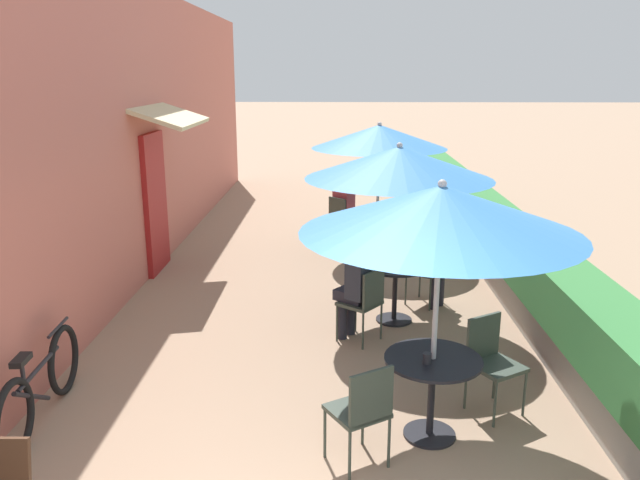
{
  "coord_description": "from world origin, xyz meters",
  "views": [
    {
      "loc": [
        0.35,
        -2.49,
        2.98
      ],
      "look_at": [
        0.15,
        4.77,
        1.0
      ],
      "focal_mm": 35.0,
      "sensor_mm": 36.0,
      "label": 1
    }
  ],
  "objects_px": {
    "patio_table_mid": "(395,280)",
    "cafe_chair_far_left": "(416,230)",
    "coffee_cup_mid": "(385,260)",
    "patio_table_far": "(377,223)",
    "cafe_chair_mid_left": "(365,299)",
    "seated_patron_mid_right": "(429,254)",
    "patio_umbrella_far": "(379,137)",
    "cafe_chair_far_right": "(341,217)",
    "patio_umbrella_mid": "(399,163)",
    "cafe_chair_mid_right": "(421,265)",
    "coffee_cup_near": "(427,358)",
    "patio_umbrella_near": "(441,210)",
    "cafe_chair_near_right": "(363,408)",
    "seated_patron_far_right": "(346,206)",
    "patio_table_near": "(432,379)",
    "bicycle_leaning": "(41,386)",
    "seated_patron_mid_left": "(357,282)",
    "cafe_chair_near_left": "(491,356)"
  },
  "relations": [
    {
      "from": "coffee_cup_mid",
      "to": "patio_table_far",
      "type": "bearing_deg",
      "value": 88.31
    },
    {
      "from": "patio_umbrella_far",
      "to": "cafe_chair_far_right",
      "type": "height_order",
      "value": "patio_umbrella_far"
    },
    {
      "from": "cafe_chair_near_left",
      "to": "cafe_chair_far_left",
      "type": "height_order",
      "value": "same"
    },
    {
      "from": "patio_umbrella_near",
      "to": "seated_patron_far_right",
      "type": "distance_m",
      "value": 6.16
    },
    {
      "from": "patio_table_far",
      "to": "cafe_chair_far_right",
      "type": "xyz_separation_m",
      "value": [
        -0.59,
        0.45,
        -0.01
      ]
    },
    {
      "from": "patio_umbrella_mid",
      "to": "patio_table_far",
      "type": "height_order",
      "value": "patio_umbrella_mid"
    },
    {
      "from": "coffee_cup_near",
      "to": "cafe_chair_mid_right",
      "type": "relative_size",
      "value": 0.1
    },
    {
      "from": "seated_patron_mid_left",
      "to": "cafe_chair_mid_left",
      "type": "bearing_deg",
      "value": -90.0
    },
    {
      "from": "patio_table_mid",
      "to": "cafe_chair_mid_right",
      "type": "relative_size",
      "value": 0.92
    },
    {
      "from": "cafe_chair_mid_right",
      "to": "patio_table_far",
      "type": "xyz_separation_m",
      "value": [
        -0.43,
        2.32,
        0.01
      ]
    },
    {
      "from": "seated_patron_mid_right",
      "to": "cafe_chair_near_right",
      "type": "bearing_deg",
      "value": 21.86
    },
    {
      "from": "patio_umbrella_near",
      "to": "patio_umbrella_mid",
      "type": "bearing_deg",
      "value": 91.86
    },
    {
      "from": "cafe_chair_far_left",
      "to": "patio_table_near",
      "type": "bearing_deg",
      "value": 127.53
    },
    {
      "from": "patio_table_mid",
      "to": "cafe_chair_far_left",
      "type": "relative_size",
      "value": 0.92
    },
    {
      "from": "patio_umbrella_near",
      "to": "patio_table_far",
      "type": "distance_m",
      "value": 5.65
    },
    {
      "from": "coffee_cup_mid",
      "to": "cafe_chair_near_right",
      "type": "bearing_deg",
      "value": -97.23
    },
    {
      "from": "patio_table_mid",
      "to": "patio_table_far",
      "type": "bearing_deg",
      "value": 90.72
    },
    {
      "from": "patio_table_far",
      "to": "cafe_chair_far_left",
      "type": "distance_m",
      "value": 0.75
    },
    {
      "from": "coffee_cup_near",
      "to": "cafe_chair_far_right",
      "type": "height_order",
      "value": "cafe_chair_far_right"
    },
    {
      "from": "seated_patron_far_right",
      "to": "coffee_cup_mid",
      "type": "bearing_deg",
      "value": -39.81
    },
    {
      "from": "patio_umbrella_mid",
      "to": "patio_table_mid",
      "type": "bearing_deg",
      "value": -90.0
    },
    {
      "from": "seated_patron_mid_right",
      "to": "cafe_chair_far_right",
      "type": "height_order",
      "value": "seated_patron_mid_right"
    },
    {
      "from": "patio_table_mid",
      "to": "patio_umbrella_far",
      "type": "height_order",
      "value": "patio_umbrella_far"
    },
    {
      "from": "coffee_cup_near",
      "to": "patio_umbrella_near",
      "type": "bearing_deg",
      "value": 56.28
    },
    {
      "from": "patio_umbrella_near",
      "to": "cafe_chair_mid_right",
      "type": "distance_m",
      "value": 3.47
    },
    {
      "from": "coffee_cup_near",
      "to": "patio_umbrella_mid",
      "type": "relative_size",
      "value": 0.04
    },
    {
      "from": "cafe_chair_mid_right",
      "to": "cafe_chair_far_left",
      "type": "distance_m",
      "value": 1.88
    },
    {
      "from": "patio_table_near",
      "to": "coffee_cup_near",
      "type": "distance_m",
      "value": 0.26
    },
    {
      "from": "patio_table_mid",
      "to": "seated_patron_mid_right",
      "type": "xyz_separation_m",
      "value": [
        0.48,
        0.57,
        0.16
      ]
    },
    {
      "from": "bicycle_leaning",
      "to": "cafe_chair_far_left",
      "type": "bearing_deg",
      "value": 48.69
    },
    {
      "from": "cafe_chair_mid_right",
      "to": "patio_umbrella_far",
      "type": "height_order",
      "value": "patio_umbrella_far"
    },
    {
      "from": "coffee_cup_mid",
      "to": "patio_table_far",
      "type": "height_order",
      "value": "coffee_cup_mid"
    },
    {
      "from": "patio_umbrella_near",
      "to": "cafe_chair_mid_left",
      "type": "bearing_deg",
      "value": 104.12
    },
    {
      "from": "cafe_chair_mid_left",
      "to": "seated_patron_mid_right",
      "type": "height_order",
      "value": "seated_patron_mid_right"
    },
    {
      "from": "cafe_chair_mid_left",
      "to": "seated_patron_far_right",
      "type": "relative_size",
      "value": 0.7
    },
    {
      "from": "cafe_chair_mid_left",
      "to": "cafe_chair_mid_right",
      "type": "distance_m",
      "value": 1.49
    },
    {
      "from": "cafe_chair_mid_right",
      "to": "coffee_cup_near",
      "type": "bearing_deg",
      "value": 30.9
    },
    {
      "from": "cafe_chair_near_left",
      "to": "patio_table_mid",
      "type": "relative_size",
      "value": 1.08
    },
    {
      "from": "patio_table_near",
      "to": "cafe_chair_far_right",
      "type": "bearing_deg",
      "value": 96.88
    },
    {
      "from": "cafe_chair_near_right",
      "to": "patio_table_far",
      "type": "xyz_separation_m",
      "value": [
        0.47,
        5.92,
        0.01
      ]
    },
    {
      "from": "bicycle_leaning",
      "to": "cafe_chair_mid_left",
      "type": "bearing_deg",
      "value": 28.08
    },
    {
      "from": "coffee_cup_mid",
      "to": "patio_umbrella_far",
      "type": "height_order",
      "value": "patio_umbrella_far"
    },
    {
      "from": "patio_table_far",
      "to": "cafe_chair_far_right",
      "type": "distance_m",
      "value": 0.75
    },
    {
      "from": "patio_umbrella_far",
      "to": "cafe_chair_far_right",
      "type": "distance_m",
      "value": 1.62
    },
    {
      "from": "patio_table_mid",
      "to": "cafe_chair_far_left",
      "type": "bearing_deg",
      "value": 77.45
    },
    {
      "from": "cafe_chair_mid_left",
      "to": "coffee_cup_mid",
      "type": "bearing_deg",
      "value": 16.79
    },
    {
      "from": "cafe_chair_near_left",
      "to": "seated_patron_far_right",
      "type": "height_order",
      "value": "seated_patron_far_right"
    },
    {
      "from": "patio_table_mid",
      "to": "cafe_chair_mid_right",
      "type": "height_order",
      "value": "cafe_chair_mid_right"
    },
    {
      "from": "patio_umbrella_near",
      "to": "cafe_chair_mid_left",
      "type": "xyz_separation_m",
      "value": [
        -0.47,
        1.87,
        -1.44
      ]
    },
    {
      "from": "coffee_cup_near",
      "to": "coffee_cup_mid",
      "type": "relative_size",
      "value": 1.0
    }
  ]
}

